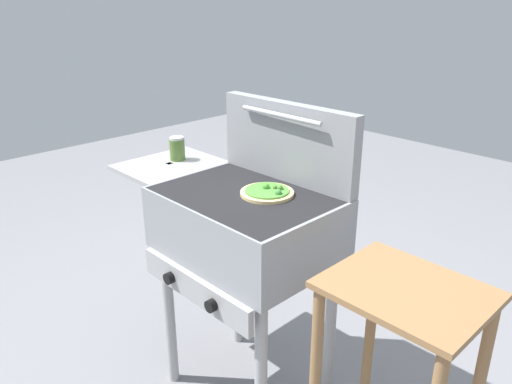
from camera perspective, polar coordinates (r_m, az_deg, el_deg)
grill at (r=1.87m, az=-1.46°, el=-4.17°), size 0.96×0.53×0.90m
grill_lid_open at (r=1.91m, az=3.60°, el=5.74°), size 0.63×0.08×0.30m
pizza_veggie at (r=1.80m, az=1.33°, el=-0.01°), size 0.19×0.19×0.04m
sauce_jar at (r=2.19m, az=-8.96°, el=4.91°), size 0.07×0.07×0.10m
prep_table at (r=1.63m, az=15.90°, el=-17.46°), size 0.44×0.36×0.81m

